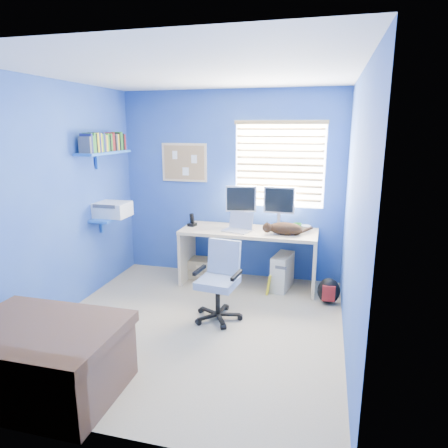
% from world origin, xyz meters
% --- Properties ---
extents(floor, '(3.00, 3.20, 0.00)m').
position_xyz_m(floor, '(0.00, 0.00, 0.00)').
color(floor, tan).
rests_on(floor, ground).
extents(ceiling, '(3.00, 3.20, 0.00)m').
position_xyz_m(ceiling, '(0.00, 0.00, 2.50)').
color(ceiling, white).
rests_on(ceiling, wall_back).
extents(wall_back, '(3.00, 0.01, 2.50)m').
position_xyz_m(wall_back, '(0.00, 1.60, 1.25)').
color(wall_back, '#2549B0').
rests_on(wall_back, ground).
extents(wall_front, '(3.00, 0.01, 2.50)m').
position_xyz_m(wall_front, '(0.00, -1.60, 1.25)').
color(wall_front, '#2549B0').
rests_on(wall_front, ground).
extents(wall_left, '(0.01, 3.20, 2.50)m').
position_xyz_m(wall_left, '(-1.50, 0.00, 1.25)').
color(wall_left, '#2549B0').
rests_on(wall_left, ground).
extents(wall_right, '(0.01, 3.20, 2.50)m').
position_xyz_m(wall_right, '(1.50, 0.00, 1.25)').
color(wall_right, '#2549B0').
rests_on(wall_right, ground).
extents(desk, '(1.73, 0.65, 0.74)m').
position_xyz_m(desk, '(0.32, 1.26, 0.37)').
color(desk, tan).
rests_on(desk, floor).
extents(laptop, '(0.39, 0.34, 0.22)m').
position_xyz_m(laptop, '(0.19, 1.15, 0.85)').
color(laptop, silver).
rests_on(laptop, desk).
extents(monitor_left, '(0.42, 0.19, 0.54)m').
position_xyz_m(monitor_left, '(0.18, 1.43, 1.01)').
color(monitor_left, silver).
rests_on(monitor_left, desk).
extents(monitor_right, '(0.41, 0.14, 0.54)m').
position_xyz_m(monitor_right, '(0.68, 1.46, 1.01)').
color(monitor_right, silver).
rests_on(monitor_right, desk).
extents(phone, '(0.11, 0.13, 0.17)m').
position_xyz_m(phone, '(-0.45, 1.27, 0.82)').
color(phone, black).
rests_on(phone, desk).
extents(mug, '(0.10, 0.09, 0.10)m').
position_xyz_m(mug, '(0.93, 1.36, 0.79)').
color(mug, '#298228').
rests_on(mug, desk).
extents(cd_spindle, '(0.13, 0.13, 0.07)m').
position_xyz_m(cd_spindle, '(1.03, 1.38, 0.78)').
color(cd_spindle, silver).
rests_on(cd_spindle, desk).
extents(cat, '(0.46, 0.33, 0.15)m').
position_xyz_m(cat, '(0.79, 1.15, 0.81)').
color(cat, black).
rests_on(cat, desk).
extents(tower_pc, '(0.27, 0.47, 0.45)m').
position_xyz_m(tower_pc, '(0.77, 1.23, 0.23)').
color(tower_pc, beige).
rests_on(tower_pc, floor).
extents(drawer_boxes, '(0.35, 0.28, 0.27)m').
position_xyz_m(drawer_boxes, '(-0.33, 1.34, 0.14)').
color(drawer_boxes, tan).
rests_on(drawer_boxes, floor).
extents(yellow_book, '(0.03, 0.17, 0.24)m').
position_xyz_m(yellow_book, '(0.63, 1.03, 0.12)').
color(yellow_book, yellow).
rests_on(yellow_book, floor).
extents(backpack, '(0.27, 0.22, 0.31)m').
position_xyz_m(backpack, '(1.35, 0.91, 0.15)').
color(backpack, black).
rests_on(backpack, floor).
extents(bed_corner, '(1.16, 0.83, 0.56)m').
position_xyz_m(bed_corner, '(-0.79, -1.31, 0.28)').
color(bed_corner, brown).
rests_on(bed_corner, floor).
extents(office_chair, '(0.54, 0.54, 0.84)m').
position_xyz_m(office_chair, '(0.20, 0.25, 0.31)').
color(office_chair, black).
rests_on(office_chair, floor).
extents(window_blinds, '(1.15, 0.05, 1.10)m').
position_xyz_m(window_blinds, '(0.65, 1.57, 1.55)').
color(window_blinds, white).
rests_on(window_blinds, ground).
extents(corkboard, '(0.64, 0.02, 0.52)m').
position_xyz_m(corkboard, '(-0.65, 1.58, 1.55)').
color(corkboard, tan).
rests_on(corkboard, ground).
extents(wall_shelves, '(0.42, 0.90, 1.05)m').
position_xyz_m(wall_shelves, '(-1.35, 0.75, 1.43)').
color(wall_shelves, blue).
rests_on(wall_shelves, ground).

